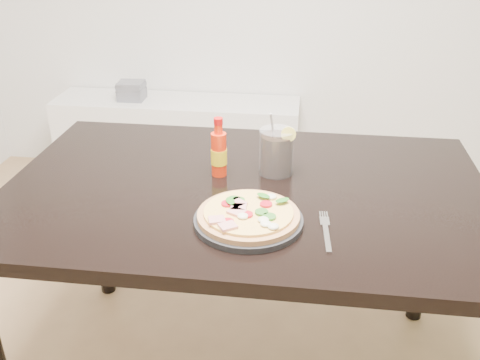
# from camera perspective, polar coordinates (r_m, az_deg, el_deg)

# --- Properties ---
(dining_table) EXTENTS (1.40, 0.90, 0.75)m
(dining_table) POSITION_cam_1_polar(r_m,az_deg,el_deg) (1.59, 0.56, -3.31)
(dining_table) COLOR black
(dining_table) RESTS_ON ground
(plate) EXTENTS (0.28, 0.28, 0.02)m
(plate) POSITION_cam_1_polar(r_m,az_deg,el_deg) (1.37, 0.90, -4.36)
(plate) COLOR black
(plate) RESTS_ON dining_table
(pizza) EXTENTS (0.26, 0.26, 0.03)m
(pizza) POSITION_cam_1_polar(r_m,az_deg,el_deg) (1.36, 0.90, -3.68)
(pizza) COLOR tan
(pizza) RESTS_ON plate
(hot_sauce_bottle) EXTENTS (0.06, 0.06, 0.18)m
(hot_sauce_bottle) POSITION_cam_1_polar(r_m,az_deg,el_deg) (1.59, -2.27, 2.91)
(hot_sauce_bottle) COLOR red
(hot_sauce_bottle) RESTS_ON dining_table
(cola_cup) EXTENTS (0.11, 0.11, 0.20)m
(cola_cup) POSITION_cam_1_polar(r_m,az_deg,el_deg) (1.61, 3.92, 2.93)
(cola_cup) COLOR black
(cola_cup) RESTS_ON dining_table
(fork) EXTENTS (0.03, 0.19, 0.00)m
(fork) POSITION_cam_1_polar(r_m,az_deg,el_deg) (1.36, 9.13, -5.26)
(fork) COLOR silver
(fork) RESTS_ON dining_table
(media_console) EXTENTS (1.40, 0.34, 0.50)m
(media_console) POSITION_cam_1_polar(r_m,az_deg,el_deg) (3.18, -6.61, 4.17)
(media_console) COLOR white
(media_console) RESTS_ON ground
(cd_stack) EXTENTS (0.14, 0.12, 0.10)m
(cd_stack) POSITION_cam_1_polar(r_m,az_deg,el_deg) (3.13, -11.50, 9.32)
(cd_stack) COLOR slate
(cd_stack) RESTS_ON media_console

